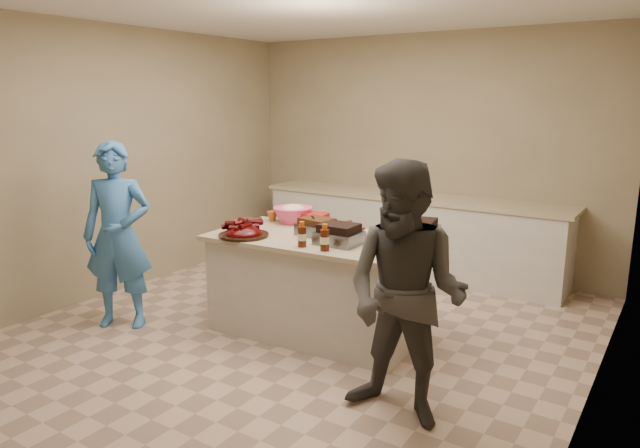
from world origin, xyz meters
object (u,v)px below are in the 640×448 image
Objects in this scene: bbq_bottle_b at (325,251)px; mustard_bottle at (301,232)px; rib_platter at (244,236)px; plastic_cup at (272,221)px; bbq_bottle_a at (302,247)px; guest_gray at (401,417)px; coleslaw_bowl at (293,223)px; guest_blue at (125,324)px; island at (317,332)px; roasting_pan at (416,243)px.

bbq_bottle_b reaches higher than mustard_bottle.
rib_platter is 4.25× the size of plastic_cup.
bbq_bottle_b is 1.59× the size of mustard_bottle.
guest_gray is at bearing -23.97° from bbq_bottle_a.
bbq_bottle_b is at bearing -40.37° from coleslaw_bowl.
bbq_bottle_b is at bearing -17.05° from guest_blue.
coleslaw_bowl is (-0.49, 0.33, 0.85)m from island.
roasting_pan is 0.92m from bbq_bottle_a.
guest_gray is at bearing -32.00° from guest_blue.
mustard_bottle is at bearing 2.48° from guest_blue.
rib_platter is at bearing -93.12° from coleslaw_bowl.
island is at bearing 104.31° from bbq_bottle_a.
guest_blue is at bearing -179.68° from guest_gray.
coleslaw_bowl is at bearing 130.68° from bbq_bottle_a.
island is 1.14m from plastic_cup.
roasting_pan is 3.32× the size of plastic_cup.
guest_blue is 2.73m from guest_gray.
bbq_bottle_a reaches higher than plastic_cup.
bbq_bottle_a is 1.00m from plastic_cup.
bbq_bottle_b is 0.13× the size of guest_gray.
mustard_bottle is 0.52m from plastic_cup.
bbq_bottle_a is at bearing 156.81° from guest_gray.
coleslaw_bowl is (0.04, 0.65, 0.00)m from rib_platter.
bbq_bottle_a is 0.12× the size of guest_gray.
bbq_bottle_b is 0.66m from mustard_bottle.
rib_platter reaches higher than roasting_pan.
guest_gray is (1.72, -0.50, -0.85)m from rib_platter.
rib_platter reaches higher than island.
island is 1.73m from guest_blue.
guest_gray is (1.90, -1.12, -0.85)m from plastic_cup.
coleslaw_bowl is 1.76× the size of bbq_bottle_b.
bbq_bottle_b reaches higher than plastic_cup.
bbq_bottle_a reaches higher than rib_platter.
rib_platter is 0.65m from coleslaw_bowl.
bbq_bottle_a is 1.89m from guest_blue.
mustard_bottle reaches higher than plastic_cup.
rib_platter reaches higher than mustard_bottle.
roasting_pan is 0.20× the size of guest_gray.
rib_platter is at bearing 164.42° from guest_gray.
roasting_pan is 0.20× the size of guest_blue.
bbq_bottle_b is 2.08× the size of plastic_cup.
guest_gray is at bearing -34.53° from coleslaw_bowl.
plastic_cup is at bearing 147.78° from bbq_bottle_b.
roasting_pan is 2.53× the size of mustard_bottle.
coleslaw_bowl is at bearing 137.08° from mustard_bottle.
bbq_bottle_a is 0.97× the size of bbq_bottle_b.
coleslaw_bowl is 2.21m from guest_gray.
coleslaw_bowl reaches higher than guest_gray.
mustard_bottle is 0.08× the size of guest_gray.
rib_platter is 0.64m from plastic_cup.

